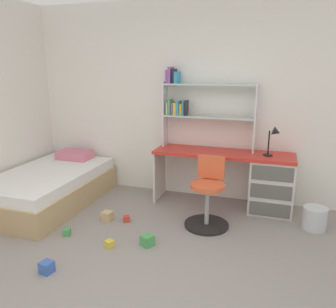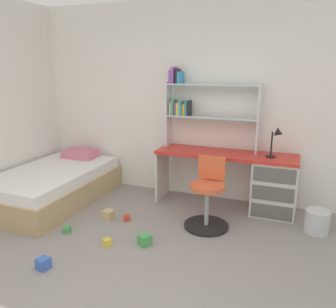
% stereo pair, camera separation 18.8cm
% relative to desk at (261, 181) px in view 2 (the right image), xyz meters
% --- Properties ---
extents(room_shell, '(5.97, 6.17, 2.70)m').
position_rel_desk_xyz_m(room_shell, '(-2.11, -1.02, 0.94)').
color(room_shell, white).
rests_on(room_shell, ground_plane).
extents(desk, '(1.81, 0.51, 0.74)m').
position_rel_desk_xyz_m(desk, '(0.00, 0.00, 0.00)').
color(desk, red).
rests_on(desk, ground_plane).
extents(bookshelf_hutch, '(1.24, 0.22, 1.08)m').
position_rel_desk_xyz_m(bookshelf_hutch, '(-0.88, 0.14, 0.95)').
color(bookshelf_hutch, silver).
rests_on(bookshelf_hutch, desk).
extents(desk_lamp, '(0.20, 0.17, 0.38)m').
position_rel_desk_xyz_m(desk_lamp, '(0.15, -0.03, 0.59)').
color(desk_lamp, black).
rests_on(desk_lamp, desk).
extents(swivel_chair, '(0.52, 0.52, 0.82)m').
position_rel_desk_xyz_m(swivel_chair, '(-0.53, -0.64, -0.08)').
color(swivel_chair, black).
rests_on(swivel_chair, ground_plane).
extents(bed_platform, '(1.14, 1.86, 0.58)m').
position_rel_desk_xyz_m(bed_platform, '(-2.73, -0.66, -0.18)').
color(bed_platform, tan).
rests_on(bed_platform, ground_plane).
extents(waste_bin, '(0.27, 0.27, 0.26)m').
position_rel_desk_xyz_m(waste_bin, '(0.67, -0.35, -0.28)').
color(waste_bin, silver).
rests_on(waste_bin, ground_plane).
extents(toy_block_yellow_0, '(0.10, 0.10, 0.08)m').
position_rel_desk_xyz_m(toy_block_yellow_0, '(-1.39, -1.46, -0.37)').
color(toy_block_yellow_0, gold).
rests_on(toy_block_yellow_0, ground_plane).
extents(toy_block_blue_1, '(0.13, 0.13, 0.11)m').
position_rel_desk_xyz_m(toy_block_blue_1, '(-1.73, -2.03, -0.36)').
color(toy_block_blue_1, '#3860B7').
rests_on(toy_block_blue_1, ground_plane).
extents(toy_block_natural_2, '(0.12, 0.12, 0.12)m').
position_rel_desk_xyz_m(toy_block_natural_2, '(-1.71, -0.91, -0.35)').
color(toy_block_natural_2, tan).
rests_on(toy_block_natural_2, ground_plane).
extents(toy_block_green_3, '(0.16, 0.16, 0.12)m').
position_rel_desk_xyz_m(toy_block_green_3, '(-1.03, -1.31, -0.35)').
color(toy_block_green_3, '#479E51').
rests_on(toy_block_green_3, ground_plane).
extents(toy_block_red_4, '(0.10, 0.10, 0.07)m').
position_rel_desk_xyz_m(toy_block_red_4, '(-1.48, -0.86, -0.37)').
color(toy_block_red_4, red).
rests_on(toy_block_red_4, ground_plane).
extents(toy_block_green_5, '(0.10, 0.10, 0.08)m').
position_rel_desk_xyz_m(toy_block_green_5, '(-1.96, -1.38, -0.37)').
color(toy_block_green_5, '#479E51').
rests_on(toy_block_green_5, ground_plane).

